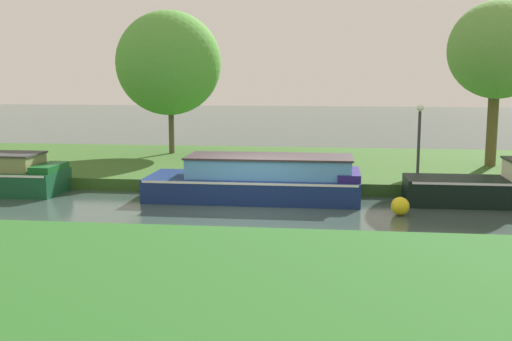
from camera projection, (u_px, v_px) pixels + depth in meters
ground_plane at (253, 207)px, 18.12m from camera, size 120.00×120.00×0.00m
riverbank_far at (275, 166)px, 24.96m from camera, size 72.00×10.00×0.40m
riverbank_near at (176, 320)px, 9.26m from camera, size 72.00×10.00×0.40m
navy_barge at (260, 180)px, 19.20m from camera, size 6.54×2.37×1.37m
willow_tree_left at (168, 63)px, 26.58m from camera, size 4.54×4.08×6.17m
willow_tree_centre at (499, 50)px, 22.71m from camera, size 3.65×4.63×6.17m
lamp_post at (419, 131)px, 20.64m from camera, size 0.24×0.24×2.47m
mooring_post_far at (207, 165)px, 20.76m from camera, size 0.20×0.20×0.87m
channel_buoy at (400, 206)px, 17.03m from camera, size 0.51×0.51×0.51m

